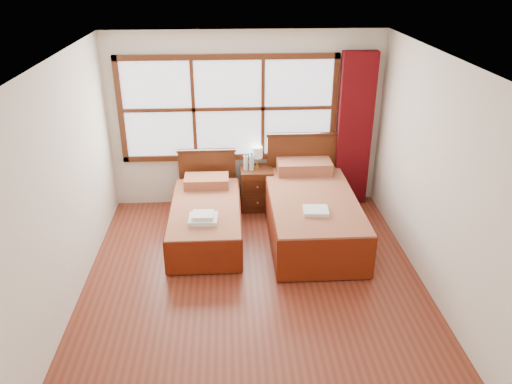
{
  "coord_description": "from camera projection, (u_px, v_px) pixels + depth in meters",
  "views": [
    {
      "loc": [
        -0.26,
        -4.83,
        3.51
      ],
      "look_at": [
        0.06,
        0.7,
        0.87
      ],
      "focal_mm": 35.0,
      "sensor_mm": 36.0,
      "label": 1
    }
  ],
  "objects": [
    {
      "name": "wall_right",
      "position": [
        437.0,
        180.0,
        5.42
      ],
      "size": [
        0.0,
        4.5,
        4.5
      ],
      "primitive_type": "plane",
      "rotation": [
        1.57,
        0.0,
        -1.57
      ],
      "color": "silver",
      "rests_on": "floor"
    },
    {
      "name": "bottle_near",
      "position": [
        246.0,
        163.0,
        7.34
      ],
      "size": [
        0.06,
        0.06,
        0.24
      ],
      "color": "silver",
      "rests_on": "nightstand"
    },
    {
      "name": "bottle_far",
      "position": [
        252.0,
        162.0,
        7.32
      ],
      "size": [
        0.07,
        0.07,
        0.26
      ],
      "color": "silver",
      "rests_on": "nightstand"
    },
    {
      "name": "towels_right",
      "position": [
        316.0,
        211.0,
        6.21
      ],
      "size": [
        0.33,
        0.29,
        0.05
      ],
      "rotation": [
        0.0,
        0.0,
        -0.07
      ],
      "color": "white",
      "rests_on": "bed_right"
    },
    {
      "name": "curtain",
      "position": [
        354.0,
        130.0,
        7.36
      ],
      "size": [
        0.5,
        0.16,
        2.3
      ],
      "primitive_type": "cube",
      "color": "#59080D",
      "rests_on": "wall_back"
    },
    {
      "name": "floor",
      "position": [
        254.0,
        285.0,
        5.87
      ],
      "size": [
        4.5,
        4.5,
        0.0
      ],
      "primitive_type": "plane",
      "color": "maroon",
      "rests_on": "ground"
    },
    {
      "name": "wall_back",
      "position": [
        246.0,
        121.0,
        7.34
      ],
      "size": [
        4.0,
        0.0,
        4.0
      ],
      "primitive_type": "plane",
      "rotation": [
        1.57,
        0.0,
        0.0
      ],
      "color": "silver",
      "rests_on": "floor"
    },
    {
      "name": "bed_left",
      "position": [
        206.0,
        217.0,
        6.8
      ],
      "size": [
        0.94,
        1.96,
        0.91
      ],
      "color": "#3E1C0D",
      "rests_on": "floor"
    },
    {
      "name": "window",
      "position": [
        228.0,
        109.0,
        7.21
      ],
      "size": [
        3.16,
        0.06,
        1.56
      ],
      "color": "white",
      "rests_on": "wall_back"
    },
    {
      "name": "lamp",
      "position": [
        257.0,
        153.0,
        7.37
      ],
      "size": [
        0.17,
        0.17,
        0.32
      ],
      "color": "gold",
      "rests_on": "nightstand"
    },
    {
      "name": "wall_left",
      "position": [
        63.0,
        189.0,
        5.21
      ],
      "size": [
        0.0,
        4.5,
        4.5
      ],
      "primitive_type": "plane",
      "rotation": [
        1.57,
        0.0,
        1.57
      ],
      "color": "silver",
      "rests_on": "floor"
    },
    {
      "name": "nightstand",
      "position": [
        257.0,
        188.0,
        7.54
      ],
      "size": [
        0.48,
        0.47,
        0.64
      ],
      "color": "#4E2411",
      "rests_on": "floor"
    },
    {
      "name": "bed_right",
      "position": [
        311.0,
        210.0,
        6.85
      ],
      "size": [
        1.16,
        2.25,
        1.13
      ],
      "color": "#3E1C0D",
      "rests_on": "floor"
    },
    {
      "name": "towels_left",
      "position": [
        203.0,
        218.0,
        6.25
      ],
      "size": [
        0.37,
        0.33,
        0.11
      ],
      "rotation": [
        0.0,
        0.0,
        -0.04
      ],
      "color": "white",
      "rests_on": "bed_left"
    },
    {
      "name": "ceiling",
      "position": [
        254.0,
        60.0,
        4.76
      ],
      "size": [
        4.5,
        4.5,
        0.0
      ],
      "primitive_type": "plane",
      "rotation": [
        3.14,
        0.0,
        0.0
      ],
      "color": "white",
      "rests_on": "wall_back"
    }
  ]
}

